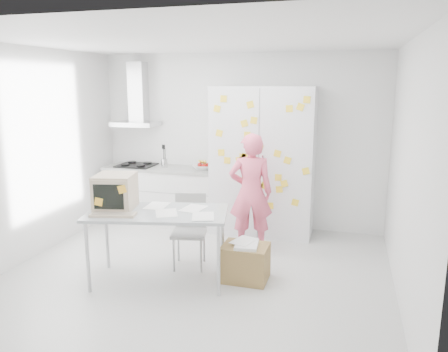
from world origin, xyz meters
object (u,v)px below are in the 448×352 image
(desk, at_px, (131,201))
(cardboard_box, at_px, (245,262))
(person, at_px, (251,193))
(chair, at_px, (190,226))

(desk, height_order, cardboard_box, desk)
(person, relative_size, cardboard_box, 3.06)
(chair, bearing_deg, desk, -142.89)
(desk, xyz_separation_m, chair, (0.49, 0.57, -0.43))
(person, relative_size, desk, 0.96)
(cardboard_box, bearing_deg, person, 99.14)
(desk, bearing_deg, chair, 36.88)
(person, distance_m, cardboard_box, 1.12)
(desk, bearing_deg, person, 36.56)
(chair, bearing_deg, person, 36.54)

